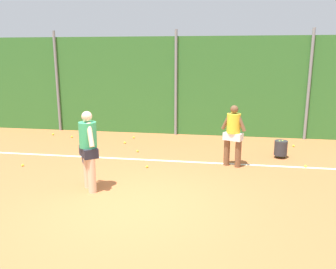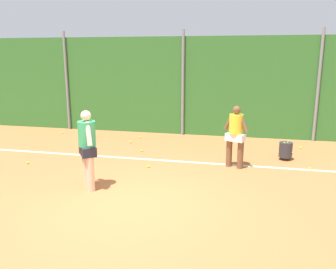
# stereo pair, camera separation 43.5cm
# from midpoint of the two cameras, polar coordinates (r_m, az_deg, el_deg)

# --- Properties ---
(ground_plane) EXTENTS (25.09, 25.09, 0.00)m
(ground_plane) POSITION_cam_midpoint_polar(r_m,az_deg,el_deg) (8.66, -1.25, -6.38)
(ground_plane) COLOR #B76638
(hedge_fence_backdrop) EXTENTS (15.65, 0.25, 3.49)m
(hedge_fence_backdrop) POSITION_cam_midpoint_polar(r_m,az_deg,el_deg) (12.65, 3.58, 7.89)
(hedge_fence_backdrop) COLOR #33702D
(hedge_fence_backdrop) RESTS_ON ground_plane
(fence_post_left) EXTENTS (0.10, 0.10, 3.72)m
(fence_post_left) POSITION_cam_midpoint_polar(r_m,az_deg,el_deg) (13.90, -15.45, 8.39)
(fence_post_left) COLOR gray
(fence_post_left) RESTS_ON ground_plane
(fence_post_center) EXTENTS (0.10, 0.10, 3.72)m
(fence_post_center) POSITION_cam_midpoint_polar(r_m,az_deg,el_deg) (12.47, 3.46, 8.34)
(fence_post_center) COLOR gray
(fence_post_center) RESTS_ON ground_plane
(fence_post_right) EXTENTS (0.10, 0.10, 3.72)m
(fence_post_right) POSITION_cam_midpoint_polar(r_m,az_deg,el_deg) (12.58, 24.38, 7.26)
(fence_post_right) COLOR gray
(fence_post_right) RESTS_ON ground_plane
(court_baseline_paint) EXTENTS (11.44, 0.10, 0.01)m
(court_baseline_paint) POSITION_cam_midpoint_polar(r_m,az_deg,el_deg) (9.67, 0.27, -4.26)
(court_baseline_paint) COLOR white
(court_baseline_paint) RESTS_ON ground_plane
(player_foreground_near) EXTENTS (0.58, 0.63, 1.73)m
(player_foreground_near) POSITION_cam_midpoint_polar(r_m,az_deg,el_deg) (7.59, -11.52, -1.80)
(player_foreground_near) COLOR beige
(player_foreground_near) RESTS_ON ground_plane
(player_midcourt) EXTENTS (0.64, 0.43, 1.61)m
(player_midcourt) POSITION_cam_midpoint_polar(r_m,az_deg,el_deg) (9.08, 12.40, 0.19)
(player_midcourt) COLOR brown
(player_midcourt) RESTS_ON ground_plane
(ball_hopper) EXTENTS (0.36, 0.36, 0.51)m
(ball_hopper) POSITION_cam_midpoint_polar(r_m,az_deg,el_deg) (10.26, 19.92, -2.35)
(ball_hopper) COLOR #2D2D33
(ball_hopper) RESTS_ON ground_plane
(tennis_ball_0) EXTENTS (0.07, 0.07, 0.07)m
(tennis_ball_0) POSITION_cam_midpoint_polar(r_m,az_deg,el_deg) (11.66, 21.97, -2.04)
(tennis_ball_0) COLOR #CCDB33
(tennis_ball_0) RESTS_ON ground_plane
(tennis_ball_1) EXTENTS (0.07, 0.07, 0.07)m
(tennis_ball_1) POSITION_cam_midpoint_polar(r_m,az_deg,el_deg) (9.67, 23.47, -5.19)
(tennis_ball_1) COLOR #CCDB33
(tennis_ball_1) RESTS_ON ground_plane
(tennis_ball_2) EXTENTS (0.07, 0.07, 0.07)m
(tennis_ball_2) POSITION_cam_midpoint_polar(r_m,az_deg,el_deg) (9.07, -1.85, -5.24)
(tennis_ball_2) COLOR #CCDB33
(tennis_ball_2) RESTS_ON ground_plane
(tennis_ball_3) EXTENTS (0.07, 0.07, 0.07)m
(tennis_ball_3) POSITION_cam_midpoint_polar(r_m,az_deg,el_deg) (10.52, -3.17, -2.67)
(tennis_ball_3) COLOR #CCDB33
(tennis_ball_3) RESTS_ON ground_plane
(tennis_ball_4) EXTENTS (0.07, 0.07, 0.07)m
(tennis_ball_4) POSITION_cam_midpoint_polar(r_m,az_deg,el_deg) (12.24, -3.62, -0.41)
(tennis_ball_4) COLOR #CCDB33
(tennis_ball_4) RESTS_ON ground_plane
(tennis_ball_5) EXTENTS (0.07, 0.07, 0.07)m
(tennis_ball_5) POSITION_cam_midpoint_polar(r_m,az_deg,el_deg) (10.01, -20.92, -4.37)
(tennis_ball_5) COLOR #CCDB33
(tennis_ball_5) RESTS_ON ground_plane
(tennis_ball_6) EXTENTS (0.07, 0.07, 0.07)m
(tennis_ball_6) POSITION_cam_midpoint_polar(r_m,az_deg,el_deg) (13.38, -16.19, 0.25)
(tennis_ball_6) COLOR #CCDB33
(tennis_ball_6) RESTS_ON ground_plane
(tennis_ball_7) EXTENTS (0.07, 0.07, 0.07)m
(tennis_ball_7) POSITION_cam_midpoint_polar(r_m,az_deg,el_deg) (11.55, -5.13, -1.26)
(tennis_ball_7) COLOR #CCDB33
(tennis_ball_7) RESTS_ON ground_plane
(tennis_ball_8) EXTENTS (0.07, 0.07, 0.07)m
(tennis_ball_8) POSITION_cam_midpoint_polar(r_m,az_deg,el_deg) (10.97, 20.78, -2.86)
(tennis_ball_8) COLOR #CCDB33
(tennis_ball_8) RESTS_ON ground_plane
(tennis_ball_9) EXTENTS (0.07, 0.07, 0.07)m
(tennis_ball_9) POSITION_cam_midpoint_polar(r_m,az_deg,el_deg) (12.76, -13.41, -0.19)
(tennis_ball_9) COLOR #CCDB33
(tennis_ball_9) RESTS_ON ground_plane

